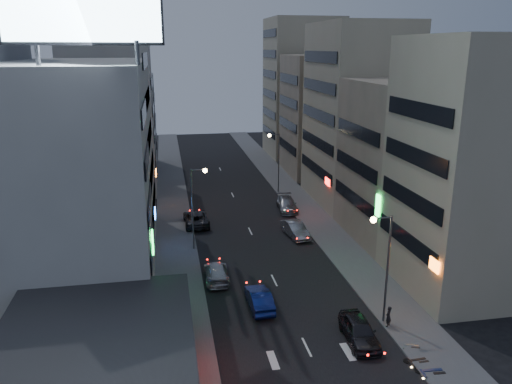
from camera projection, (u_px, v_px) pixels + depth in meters
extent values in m
cube|color=#4C4C4F|center=(174.00, 223.00, 56.15)|extent=(4.00, 120.00, 0.12)
cube|color=#4C4C4F|center=(311.00, 215.00, 58.92)|extent=(4.00, 120.00, 0.12)
cube|color=tan|center=(78.00, 365.00, 28.18)|extent=(8.00, 12.00, 3.60)
cube|color=black|center=(94.00, 333.00, 27.81)|extent=(11.00, 13.00, 0.25)
cube|color=black|center=(169.00, 336.00, 28.70)|extent=(0.12, 4.00, 0.90)
cube|color=#FF1E14|center=(170.00, 336.00, 28.71)|extent=(0.04, 3.70, 0.70)
cube|color=#B0AFAB|center=(66.00, 170.00, 42.65)|extent=(14.00, 24.00, 18.00)
cube|color=tan|center=(472.00, 168.00, 38.94)|extent=(10.00, 11.00, 20.00)
cube|color=tan|center=(407.00, 161.00, 50.45)|extent=(11.00, 12.00, 16.00)
cube|color=tan|center=(357.00, 115.00, 61.80)|extent=(10.00, 14.00, 22.00)
cube|color=#B0AFAB|center=(111.00, 118.00, 66.24)|extent=(11.00, 10.00, 20.00)
cube|color=gray|center=(117.00, 123.00, 79.13)|extent=(12.00, 10.00, 15.00)
cube|color=tan|center=(323.00, 115.00, 76.61)|extent=(11.00, 12.00, 18.00)
cube|color=tan|center=(302.00, 88.00, 89.08)|extent=(12.00, 12.00, 24.00)
cylinder|color=#595B60|center=(37.00, 53.00, 30.65)|extent=(0.30, 0.30, 1.50)
cylinder|color=#595B60|center=(137.00, 53.00, 31.69)|extent=(0.30, 0.30, 1.50)
cube|color=black|center=(84.00, 3.00, 30.35)|extent=(9.52, 3.75, 5.00)
cube|color=#BFEBFF|center=(84.00, 2.00, 30.17)|extent=(9.04, 3.34, 4.60)
cylinder|color=#595B60|center=(387.00, 270.00, 34.83)|extent=(0.16, 0.16, 8.00)
cylinder|color=#595B60|center=(382.00, 218.00, 33.62)|extent=(1.40, 0.10, 0.10)
sphere|color=#FFD88C|center=(373.00, 220.00, 33.54)|extent=(0.44, 0.44, 0.44)
cylinder|color=#595B60|center=(193.00, 210.00, 47.75)|extent=(0.16, 0.16, 8.00)
cylinder|color=#595B60|center=(199.00, 170.00, 46.79)|extent=(1.40, 0.10, 0.10)
sphere|color=#FFD88C|center=(205.00, 171.00, 46.92)|extent=(0.44, 0.44, 0.44)
cylinder|color=#595B60|center=(279.00, 163.00, 66.94)|extent=(0.16, 0.16, 8.00)
cylinder|color=#595B60|center=(274.00, 134.00, 65.73)|extent=(1.40, 0.10, 0.10)
sphere|color=#FFD88C|center=(269.00, 135.00, 65.65)|extent=(0.44, 0.44, 0.44)
imported|color=#252429|center=(359.00, 330.00, 33.47)|extent=(2.18, 4.82, 1.61)
imported|color=#A1A2A9|center=(295.00, 229.00, 52.09)|extent=(2.26, 4.88, 1.55)
imported|color=#26252A|center=(196.00, 218.00, 55.46)|extent=(2.72, 5.68, 1.56)
imported|color=gray|center=(287.00, 204.00, 60.45)|extent=(2.60, 5.47, 1.54)
imported|color=navy|center=(259.00, 299.00, 37.81)|extent=(1.68, 4.56, 1.49)
imported|color=#A6AAAE|center=(216.00, 272.00, 42.35)|extent=(2.12, 4.91, 1.41)
imported|color=black|center=(388.00, 316.00, 35.05)|extent=(0.66, 0.65, 1.54)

